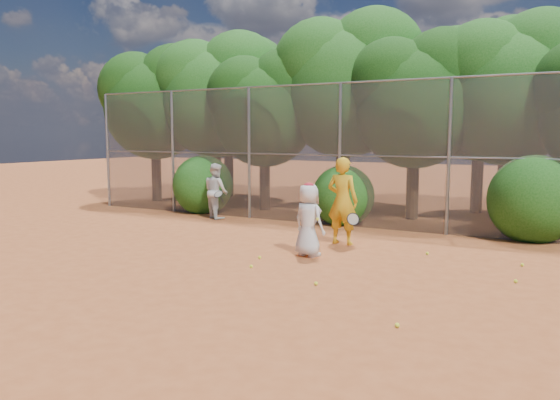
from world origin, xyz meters
The scene contains 24 objects.
ground centered at (0.00, 0.00, 0.00)m, with size 80.00×80.00×0.00m, color #A14D24.
fence_back centered at (-0.12, 6.00, 2.05)m, with size 20.05×0.09×4.03m.
tree_0 centered at (-9.44, 8.04, 3.93)m, with size 4.38×3.81×6.00m.
tree_1 centered at (-6.94, 8.54, 4.16)m, with size 4.64×4.03×6.35m.
tree_2 centered at (-4.45, 7.83, 3.58)m, with size 3.99×3.47×5.47m.
tree_3 centered at (-1.94, 8.84, 4.40)m, with size 4.89×4.26×6.70m.
tree_4 centered at (0.55, 8.24, 3.76)m, with size 4.19×3.64×5.73m.
tree_5 centered at (3.06, 9.04, 4.05)m, with size 4.51×3.92×6.17m.
tree_9 centered at (-7.94, 10.84, 4.34)m, with size 4.83×4.20×6.62m.
tree_10 centered at (-2.93, 11.05, 4.63)m, with size 5.15×4.48×7.06m.
tree_11 centered at (2.06, 10.64, 4.16)m, with size 4.64×4.03×6.35m.
bush_0 centered at (-6.00, 6.30, 1.00)m, with size 2.00×2.00×2.00m, color #174A12.
bush_1 centered at (-1.00, 6.30, 0.90)m, with size 1.80×1.80×1.80m, color #174A12.
bush_2 centered at (4.00, 6.30, 1.10)m, with size 2.20×2.20×2.20m, color #174A12.
player_yellow centered at (0.09, 3.57, 1.03)m, with size 0.89×0.60×2.06m.
player_teen centered at (-0.05, 2.02, 0.78)m, with size 0.87×0.70×1.58m.
player_white centered at (-4.83, 5.40, 0.85)m, with size 1.04×0.97×1.71m.
ball_0 centered at (1.06, 0.02, 0.03)m, with size 0.07×0.07×0.07m, color yellow.
ball_1 centered at (4.05, 3.20, 0.03)m, with size 0.07×0.07×0.07m, color yellow.
ball_2 centered at (2.89, -1.33, 0.03)m, with size 0.07×0.07×0.07m, color yellow.
ball_3 centered at (4.06, 1.84, 0.03)m, with size 0.07×0.07×0.07m, color yellow.
ball_4 centered at (-0.56, 0.53, 0.03)m, with size 0.07×0.07×0.07m, color yellow.
ball_5 centered at (2.16, 3.35, 0.03)m, with size 0.07×0.07×0.07m, color yellow.
ball_6 centered at (-0.81, 1.27, 0.03)m, with size 0.07×0.07×0.07m, color yellow.
Camera 1 is at (4.90, -8.29, 2.58)m, focal length 35.00 mm.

